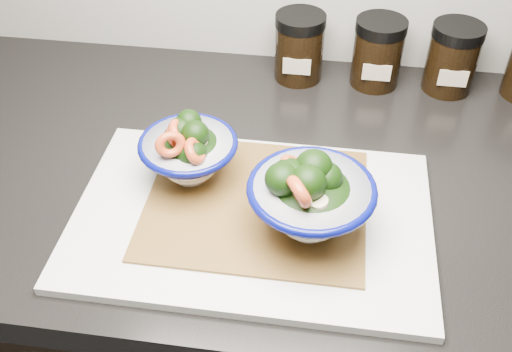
# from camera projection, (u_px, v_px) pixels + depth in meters

# --- Properties ---
(countertop) EXTENTS (3.50, 0.60, 0.04)m
(countertop) POSITION_uv_depth(u_px,v_px,m) (385.00, 188.00, 0.84)
(countertop) COLOR black
(countertop) RESTS_ON cabinet
(cutting_board) EXTENTS (0.45, 0.30, 0.01)m
(cutting_board) POSITION_uv_depth(u_px,v_px,m) (252.00, 218.00, 0.76)
(cutting_board) COLOR silver
(cutting_board) RESTS_ON countertop
(bamboo_mat) EXTENTS (0.28, 0.24, 0.00)m
(bamboo_mat) POSITION_uv_depth(u_px,v_px,m) (256.00, 203.00, 0.77)
(bamboo_mat) COLOR olive
(bamboo_mat) RESTS_ON cutting_board
(bowl_left) EXTENTS (0.13, 0.13, 0.10)m
(bowl_left) POSITION_uv_depth(u_px,v_px,m) (188.00, 151.00, 0.78)
(bowl_left) COLOR white
(bowl_left) RESTS_ON bamboo_mat
(bowl_right) EXTENTS (0.15, 0.15, 0.12)m
(bowl_right) POSITION_uv_depth(u_px,v_px,m) (310.00, 198.00, 0.70)
(bowl_right) COLOR white
(bowl_right) RESTS_ON bamboo_mat
(spice_jar_a) EXTENTS (0.08, 0.08, 0.11)m
(spice_jar_a) POSITION_uv_depth(u_px,v_px,m) (299.00, 47.00, 0.98)
(spice_jar_a) COLOR black
(spice_jar_a) RESTS_ON countertop
(spice_jar_b) EXTENTS (0.08, 0.08, 0.11)m
(spice_jar_b) POSITION_uv_depth(u_px,v_px,m) (378.00, 52.00, 0.97)
(spice_jar_b) COLOR black
(spice_jar_b) RESTS_ON countertop
(spice_jar_c) EXTENTS (0.08, 0.08, 0.11)m
(spice_jar_c) POSITION_uv_depth(u_px,v_px,m) (452.00, 58.00, 0.96)
(spice_jar_c) COLOR black
(spice_jar_c) RESTS_ON countertop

